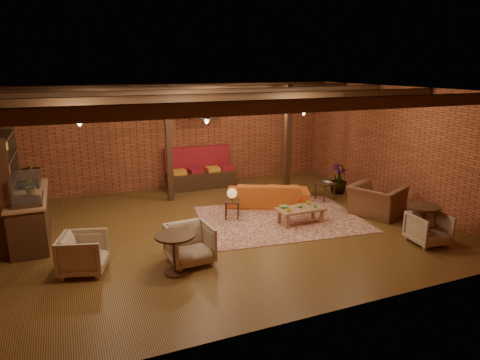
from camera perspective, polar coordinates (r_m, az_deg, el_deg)
name	(u,v)px	position (r m, az deg, el deg)	size (l,w,h in m)	color
floor	(223,228)	(10.18, -2.35, -6.40)	(10.00, 10.00, 0.00)	#361F0D
ceiling	(221,90)	(9.49, -2.55, 11.90)	(10.00, 8.00, 0.02)	black
wall_back	(177,136)	(13.47, -8.38, 5.80)	(10.00, 0.02, 3.20)	brown
wall_front	(318,218)	(6.25, 10.41, -4.96)	(10.00, 0.02, 3.20)	brown
wall_right	(395,146)	(12.33, 19.98, 4.22)	(0.02, 8.00, 3.20)	brown
ceiling_beams	(221,96)	(9.50, -2.55, 11.17)	(9.80, 6.40, 0.22)	black
ceiling_pipe	(199,101)	(11.03, -5.45, 10.44)	(0.12, 0.12, 9.60)	black
post_left	(169,145)	(11.99, -9.48, 4.64)	(0.16, 0.16, 3.20)	black
post_right	(288,140)	(12.65, 6.38, 5.28)	(0.16, 0.16, 3.20)	black
service_counter	(29,204)	(10.35, -26.32, -2.94)	(0.80, 2.50, 1.60)	black
plant_counter	(32,183)	(10.43, -25.98, -0.37)	(0.35, 0.39, 0.30)	#337F33
shelving_hutch	(6,188)	(10.38, -28.73, -0.88)	(0.52, 2.00, 2.40)	black
banquette	(201,172)	(13.42, -5.24, 1.08)	(2.10, 0.70, 1.00)	maroon
service_sign	(204,114)	(12.68, -4.82, 8.77)	(0.86, 0.06, 0.30)	#FF3119
ceiling_spotlights	(221,106)	(9.52, -2.53, 9.85)	(6.40, 4.40, 0.28)	black
rug	(281,219)	(10.78, 5.44, -5.17)	(3.89, 2.98, 0.01)	maroon
sofa	(268,194)	(11.70, 3.76, -1.88)	(2.20, 0.86, 0.64)	#B35218
coffee_table	(300,210)	(10.44, 8.00, -3.93)	(1.14, 0.57, 0.64)	brown
side_table_lamp	(232,196)	(10.60, -1.07, -2.10)	(0.50, 0.50, 0.78)	black
round_table_left	(175,247)	(7.95, -8.61, -8.86)	(0.73, 0.73, 0.76)	black
armchair_a	(83,252)	(8.46, -20.22, -8.96)	(0.79, 0.74, 0.81)	beige
armchair_b	(190,242)	(8.36, -6.74, -8.27)	(0.82, 0.77, 0.84)	beige
armchair_right	(377,196)	(11.38, 17.75, -2.00)	(1.21, 0.78, 1.05)	brown
side_table_book	(325,184)	(12.35, 11.28, -0.50)	(0.54, 0.54, 0.54)	black
round_table_right	(423,217)	(10.12, 23.23, -4.58)	(0.68, 0.68, 0.79)	black
armchair_far	(429,227)	(10.03, 23.86, -5.77)	(0.73, 0.68, 0.75)	beige
plant_tall	(340,149)	(12.91, 13.23, 4.03)	(1.51, 1.51, 2.69)	#4C7F4C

